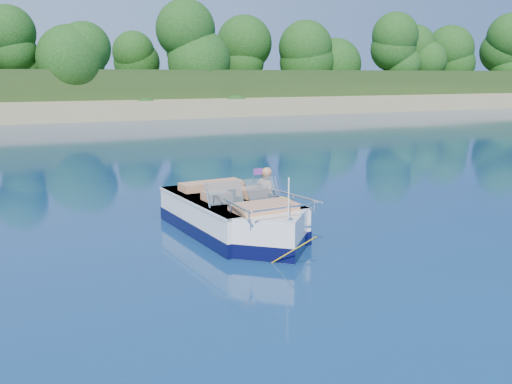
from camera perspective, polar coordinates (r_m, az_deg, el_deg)
ground at (r=12.30m, az=-3.36°, el=-5.20°), size 160.00×160.00×0.00m
shoreline at (r=74.90m, az=-21.94°, el=8.84°), size 170.00×59.00×6.00m
treeline at (r=52.19m, az=-20.74°, el=13.09°), size 150.00×7.12×8.19m
motorboat at (r=12.87m, az=-1.89°, el=-2.74°), size 2.29×5.63×1.87m
tow_tube at (r=15.25m, az=1.15°, el=-1.46°), size 1.74×1.74×0.39m
boy at (r=15.23m, az=0.77°, el=-1.87°), size 0.73×0.96×1.72m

